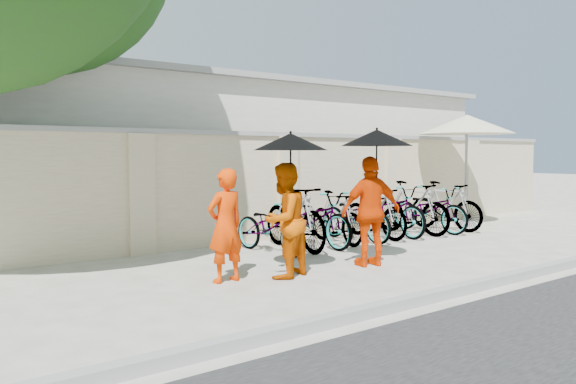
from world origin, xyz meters
TOP-DOWN VIEW (x-y plane):
  - ground at (0.00, 0.00)m, footprint 80.00×80.00m
  - kerb at (0.00, -1.70)m, footprint 40.00×0.16m
  - compound_wall at (1.00, 3.20)m, footprint 20.00×0.30m
  - building_behind at (2.00, 7.00)m, footprint 14.00×6.00m
  - monk_left at (-0.90, 0.54)m, footprint 0.58×0.41m
  - monk_center at (-0.13, 0.30)m, footprint 0.90×0.80m
  - parasol_center at (-0.08, 0.22)m, footprint 0.99×0.99m
  - monk_right at (1.36, 0.14)m, footprint 1.03×0.63m
  - parasol_right at (1.38, 0.06)m, footprint 1.05×1.05m
  - patio_umbrella at (6.41, 2.09)m, footprint 2.18×2.18m
  - bike_0 at (0.78, 1.91)m, footprint 0.76×1.75m
  - bike_1 at (1.30, 1.92)m, footprint 0.72×1.96m
  - bike_2 at (1.82, 1.99)m, footprint 0.72×1.93m
  - bike_3 at (2.34, 1.99)m, footprint 0.65×1.67m
  - bike_4 at (2.85, 2.01)m, footprint 0.67×1.83m
  - bike_5 at (3.37, 2.02)m, footprint 0.54×1.74m
  - bike_6 at (3.89, 2.08)m, footprint 0.82×2.02m
  - bike_7 at (4.40, 1.95)m, footprint 0.64×1.86m
  - bike_8 at (4.92, 1.92)m, footprint 0.80×1.90m
  - bike_9 at (5.44, 1.90)m, footprint 0.69×1.81m

SIDE VIEW (x-z plane):
  - ground at x=0.00m, z-range 0.00..0.00m
  - kerb at x=0.00m, z-range 0.00..0.12m
  - bike_0 at x=0.78m, z-range 0.00..0.89m
  - bike_4 at x=2.85m, z-range 0.00..0.95m
  - bike_8 at x=4.92m, z-range 0.00..0.97m
  - bike_3 at x=2.34m, z-range 0.00..0.98m
  - bike_2 at x=1.82m, z-range 0.00..1.01m
  - bike_5 at x=3.37m, z-range 0.00..1.04m
  - bike_6 at x=3.89m, z-range 0.00..1.04m
  - bike_9 at x=5.44m, z-range 0.00..1.06m
  - bike_7 at x=4.40m, z-range 0.00..1.10m
  - bike_1 at x=1.30m, z-range 0.00..1.15m
  - monk_left at x=-0.90m, z-range 0.00..1.48m
  - monk_center at x=-0.13m, z-range 0.00..1.55m
  - monk_right at x=1.36m, z-range 0.00..1.63m
  - compound_wall at x=1.00m, z-range 0.00..2.00m
  - building_behind at x=2.00m, z-range 0.00..3.20m
  - parasol_center at x=-0.08m, z-range 1.30..2.36m
  - parasol_right at x=1.38m, z-range 1.35..2.45m
  - patio_umbrella at x=6.41m, z-range 1.03..3.57m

